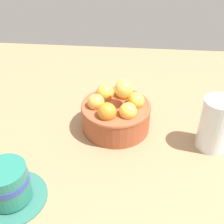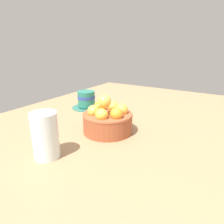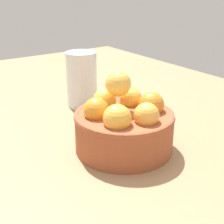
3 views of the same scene
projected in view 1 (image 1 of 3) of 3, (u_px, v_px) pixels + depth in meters
ground_plane at (116, 135)px, 67.40cm from camera, size 141.66×90.35×4.92cm
terracotta_bowl at (116, 112)px, 63.55cm from camera, size 15.23×15.23×12.17cm
coffee_cup at (8, 185)px, 48.02cm from camera, size 12.28×12.28×7.15cm
water_glass at (215, 124)px, 57.62cm from camera, size 6.27×6.27×11.25cm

